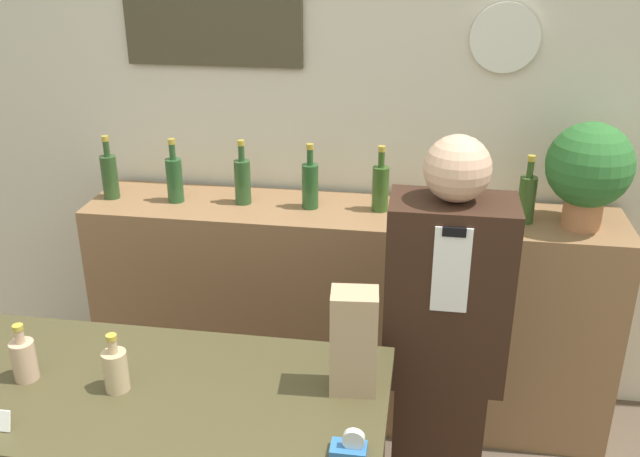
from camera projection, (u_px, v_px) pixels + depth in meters
back_wall at (312, 115)px, 3.21m from camera, size 5.20×0.09×2.70m
back_shelf at (349, 313)px, 3.26m from camera, size 2.31×0.43×1.02m
shopkeeper at (442, 361)px, 2.42m from camera, size 0.40×0.25×1.58m
potted_plant at (589, 168)px, 2.80m from camera, size 0.34×0.34×0.43m
paper_bag at (354, 342)px, 1.95m from camera, size 0.14×0.11×0.31m
tape_dispenser at (350, 446)px, 1.75m from camera, size 0.09×0.06×0.07m
counter_bottle_1 at (24, 359)px, 2.03m from camera, size 0.07×0.07×0.18m
counter_bottle_2 at (116, 369)px, 1.98m from camera, size 0.07×0.07×0.18m
shelf_bottle_0 at (110, 175)px, 3.16m from camera, size 0.07×0.07×0.29m
shelf_bottle_1 at (175, 178)px, 3.12m from camera, size 0.07×0.07×0.29m
shelf_bottle_2 at (243, 180)px, 3.10m from camera, size 0.07×0.07×0.29m
shelf_bottle_3 at (310, 184)px, 3.05m from camera, size 0.07×0.07×0.29m
shelf_bottle_4 at (380, 187)px, 3.02m from camera, size 0.07×0.07×0.29m
shelf_bottle_5 at (452, 194)px, 2.94m from camera, size 0.07×0.07×0.29m
shelf_bottle_6 at (527, 197)px, 2.90m from camera, size 0.07×0.07×0.29m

